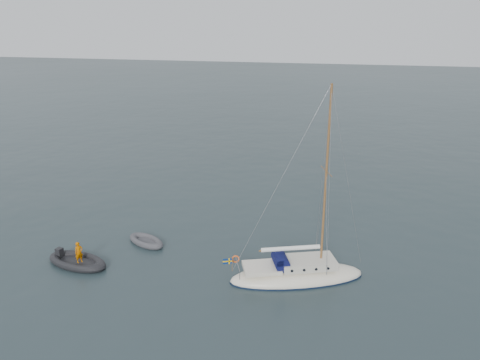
# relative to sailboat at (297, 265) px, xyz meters

# --- Properties ---
(ground) EXTENTS (300.00, 300.00, 0.00)m
(ground) POSITION_rel_sailboat_xyz_m (-1.46, 2.88, -0.91)
(ground) COLOR black
(ground) RESTS_ON ground
(sailboat) EXTENTS (8.48, 2.54, 12.08)m
(sailboat) POSITION_rel_sailboat_xyz_m (0.00, 0.00, 0.00)
(sailboat) COLOR white
(sailboat) RESTS_ON ground
(dinghy) EXTENTS (3.11, 1.41, 0.45)m
(dinghy) POSITION_rel_sailboat_xyz_m (-10.77, 2.02, -0.72)
(dinghy) COLOR #47464B
(dinghy) RESTS_ON ground
(rib) EXTENTS (4.28, 1.95, 1.61)m
(rib) POSITION_rel_sailboat_xyz_m (-13.72, -1.78, -0.66)
(rib) COLOR black
(rib) RESTS_ON ground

